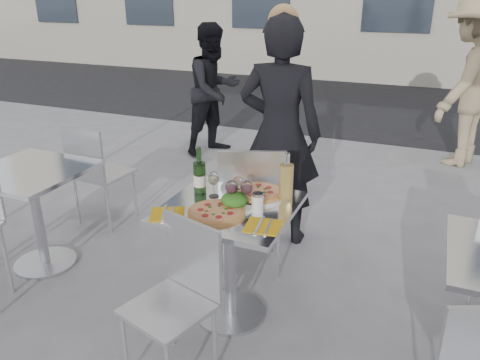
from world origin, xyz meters
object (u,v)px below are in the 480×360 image
at_px(side_chair_lfar, 95,168).
at_px(wineglass_white_b, 238,184).
at_px(chair_near, 180,288).
at_px(wineglass_red_b, 247,189).
at_px(pizza_far, 257,193).
at_px(woman_diner, 280,133).
at_px(pedestrian_a, 214,90).
at_px(side_table_left, 34,198).
at_px(wineglass_red_a, 231,188).
at_px(main_table, 230,238).
at_px(napkin_right, 263,226).
at_px(pedestrian_b, 469,82).
at_px(wine_bottle, 200,176).
at_px(wineglass_white_a, 214,179).
at_px(napkin_left, 167,214).
at_px(carafe, 286,182).
at_px(pizza_near, 216,212).
at_px(salad_plate, 235,201).
at_px(sugar_shaker, 258,202).
at_px(chair_far, 251,200).

relative_size(side_chair_lfar, wineglass_white_b, 5.62).
relative_size(chair_near, wineglass_red_b, 5.26).
bearing_deg(pizza_far, woman_diner, 100.11).
relative_size(pedestrian_a, wineglass_white_b, 9.89).
height_order(side_table_left, wineglass_red_a, wineglass_red_a).
distance_m(main_table, napkin_right, 0.38).
relative_size(pedestrian_b, wine_bottle, 6.40).
bearing_deg(wineglass_white_a, napkin_left, -112.04).
relative_size(wineglass_white_a, napkin_right, 0.78).
relative_size(carafe, wineglass_white_a, 1.84).
xyz_separation_m(pizza_near, wineglass_white_a, (-0.12, 0.21, 0.10)).
bearing_deg(pizza_far, pedestrian_b, 70.43).
height_order(wineglass_white_b, wineglass_red_a, same).
height_order(pedestrian_a, salad_plate, pedestrian_a).
bearing_deg(side_chair_lfar, wine_bottle, 158.64).
relative_size(woman_diner, wineglass_white_b, 11.12).
xyz_separation_m(pizza_far, napkin_right, (0.17, -0.36, -0.01)).
bearing_deg(wineglass_red_a, sugar_shaker, -0.49).
bearing_deg(woman_diner, napkin_left, 77.49).
xyz_separation_m(pedestrian_b, carafe, (-1.04, -3.42, -0.08)).
height_order(pedestrian_b, napkin_right, pedestrian_b).
relative_size(wineglass_white_b, napkin_left, 0.66).
distance_m(chair_far, wine_bottle, 0.54).
distance_m(pedestrian_a, pizza_near, 3.34).
relative_size(pedestrian_b, carafe, 6.51).
xyz_separation_m(woman_diner, carafe, (0.34, -0.90, -0.01)).
relative_size(chair_near, salad_plate, 3.76).
height_order(chair_near, sugar_shaker, sugar_shaker).
bearing_deg(side_table_left, salad_plate, -0.24).
bearing_deg(wineglass_red_a, chair_near, -98.77).
bearing_deg(carafe, pizza_far, 178.96).
xyz_separation_m(wineglass_red_a, napkin_right, (0.25, -0.16, -0.11)).
bearing_deg(side_table_left, sugar_shaker, -0.19).
xyz_separation_m(pedestrian_a, carafe, (1.76, -2.69, 0.09)).
bearing_deg(wineglass_red_a, wineglass_red_b, 20.60).
xyz_separation_m(side_table_left, pizza_near, (1.48, -0.13, 0.22)).
distance_m(pedestrian_a, wineglass_white_a, 3.11).
relative_size(chair_far, chair_near, 1.15).
bearing_deg(salad_plate, pedestrian_b, 70.56).
relative_size(side_table_left, wineglass_red_b, 4.76).
xyz_separation_m(chair_near, wineglass_red_a, (0.07, 0.48, 0.37)).
height_order(pizza_near, napkin_right, pizza_near).
bearing_deg(sugar_shaker, wineglass_red_a, 179.51).
height_order(carafe, wineglass_red_b, carafe).
bearing_deg(carafe, woman_diner, 110.54).
bearing_deg(wineglass_red_a, main_table, 161.30).
bearing_deg(chair_near, napkin_left, 145.94).
xyz_separation_m(wine_bottle, wineglass_red_a, (0.24, -0.08, -0.00)).
height_order(woman_diner, carafe, woman_diner).
relative_size(pedestrian_a, pizza_far, 4.64).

